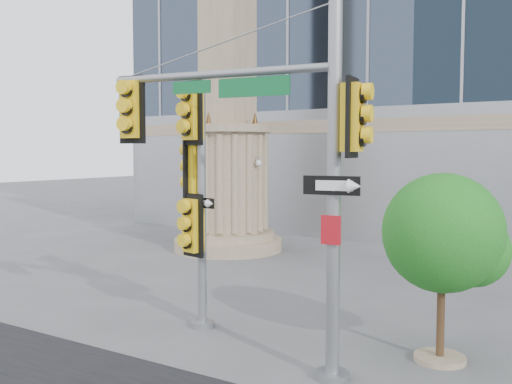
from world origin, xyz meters
The scene contains 5 objects.
ground centered at (0.00, 0.00, 0.00)m, with size 120.00×120.00×0.00m, color #545456.
monument centered at (-6.00, 9.00, 5.52)m, with size 4.40×4.40×16.60m.
main_signal_pole centered at (1.98, -1.07, 4.10)m, with size 5.13×1.06×6.61m.
secondary_signal_pole centered at (-0.72, 0.14, 3.35)m, with size 0.99×0.85×5.70m.
street_tree centered at (4.61, 1.01, 2.40)m, with size 2.34×2.29×3.65m.
Camera 1 is at (7.27, -10.03, 4.06)m, focal length 40.00 mm.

